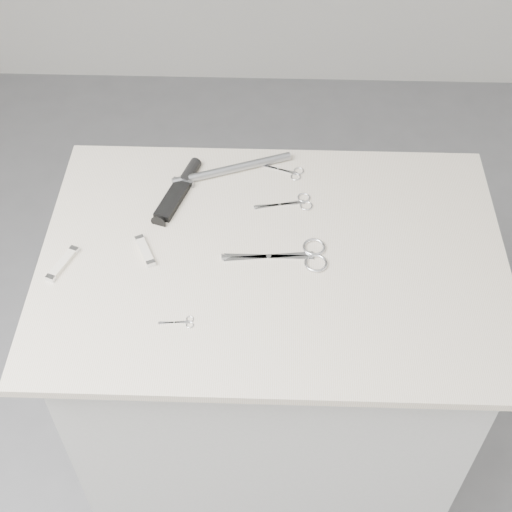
{
  "coord_description": "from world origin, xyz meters",
  "views": [
    {
      "loc": [
        -0.0,
        -1.01,
        2.06
      ],
      "look_at": [
        -0.04,
        -0.0,
        0.92
      ],
      "focal_mm": 50.0,
      "sensor_mm": 36.0,
      "label": 1
    }
  ],
  "objects_px": {
    "pocket_knife_a": "(63,263)",
    "pocket_knife_b": "(145,251)",
    "embroidery_scissors_a": "(295,203)",
    "metal_rail": "(232,169)",
    "plinth": "(270,374)",
    "tiny_scissors": "(181,322)",
    "embroidery_scissors_b": "(288,172)",
    "large_shears": "(298,256)",
    "sheathed_knife": "(181,187)"
  },
  "relations": [
    {
      "from": "plinth",
      "to": "pocket_knife_b",
      "type": "xyz_separation_m",
      "value": [
        -0.27,
        -0.0,
        0.48
      ]
    },
    {
      "from": "embroidery_scissors_b",
      "to": "pocket_knife_b",
      "type": "bearing_deg",
      "value": -119.49
    },
    {
      "from": "plinth",
      "to": "sheathed_knife",
      "type": "height_order",
      "value": "sheathed_knife"
    },
    {
      "from": "tiny_scissors",
      "to": "metal_rail",
      "type": "bearing_deg",
      "value": 75.9
    },
    {
      "from": "embroidery_scissors_a",
      "to": "sheathed_knife",
      "type": "relative_size",
      "value": 0.66
    },
    {
      "from": "embroidery_scissors_a",
      "to": "large_shears",
      "type": "bearing_deg",
      "value": -98.18
    },
    {
      "from": "large_shears",
      "to": "embroidery_scissors_a",
      "type": "xyz_separation_m",
      "value": [
        -0.01,
        0.16,
        -0.0
      ]
    },
    {
      "from": "embroidery_scissors_a",
      "to": "embroidery_scissors_b",
      "type": "distance_m",
      "value": 0.11
    },
    {
      "from": "plinth",
      "to": "pocket_knife_a",
      "type": "distance_m",
      "value": 0.65
    },
    {
      "from": "plinth",
      "to": "embroidery_scissors_b",
      "type": "bearing_deg",
      "value": 83.14
    },
    {
      "from": "sheathed_knife",
      "to": "metal_rail",
      "type": "distance_m",
      "value": 0.13
    },
    {
      "from": "sheathed_knife",
      "to": "pocket_knife_b",
      "type": "height_order",
      "value": "sheathed_knife"
    },
    {
      "from": "large_shears",
      "to": "embroidery_scissors_b",
      "type": "bearing_deg",
      "value": 91.04
    },
    {
      "from": "large_shears",
      "to": "pocket_knife_a",
      "type": "height_order",
      "value": "pocket_knife_a"
    },
    {
      "from": "sheathed_knife",
      "to": "metal_rail",
      "type": "xyz_separation_m",
      "value": [
        0.12,
        0.07,
        0.0
      ]
    },
    {
      "from": "tiny_scissors",
      "to": "large_shears",
      "type": "bearing_deg",
      "value": 33.68
    },
    {
      "from": "tiny_scissors",
      "to": "pocket_knife_b",
      "type": "height_order",
      "value": "pocket_knife_b"
    },
    {
      "from": "metal_rail",
      "to": "pocket_knife_a",
      "type": "bearing_deg",
      "value": -138.09
    },
    {
      "from": "embroidery_scissors_a",
      "to": "metal_rail",
      "type": "xyz_separation_m",
      "value": [
        -0.15,
        0.1,
        0.01
      ]
    },
    {
      "from": "pocket_knife_a",
      "to": "embroidery_scissors_a",
      "type": "bearing_deg",
      "value": -45.39
    },
    {
      "from": "large_shears",
      "to": "metal_rail",
      "type": "relative_size",
      "value": 0.76
    },
    {
      "from": "pocket_knife_a",
      "to": "pocket_knife_b",
      "type": "relative_size",
      "value": 1.12
    },
    {
      "from": "large_shears",
      "to": "embroidery_scissors_b",
      "type": "xyz_separation_m",
      "value": [
        -0.02,
        0.27,
        -0.0
      ]
    },
    {
      "from": "large_shears",
      "to": "pocket_knife_b",
      "type": "relative_size",
      "value": 2.51
    },
    {
      "from": "sheathed_knife",
      "to": "pocket_knife_b",
      "type": "distance_m",
      "value": 0.21
    },
    {
      "from": "embroidery_scissors_a",
      "to": "metal_rail",
      "type": "distance_m",
      "value": 0.18
    },
    {
      "from": "pocket_knife_a",
      "to": "pocket_knife_b",
      "type": "distance_m",
      "value": 0.17
    },
    {
      "from": "tiny_scissors",
      "to": "pocket_knife_a",
      "type": "bearing_deg",
      "value": 147.45
    },
    {
      "from": "large_shears",
      "to": "sheathed_knife",
      "type": "relative_size",
      "value": 1.1
    },
    {
      "from": "embroidery_scissors_b",
      "to": "metal_rail",
      "type": "bearing_deg",
      "value": -159.27
    },
    {
      "from": "pocket_knife_a",
      "to": "metal_rail",
      "type": "height_order",
      "value": "metal_rail"
    },
    {
      "from": "sheathed_knife",
      "to": "pocket_knife_a",
      "type": "height_order",
      "value": "sheathed_knife"
    },
    {
      "from": "plinth",
      "to": "pocket_knife_a",
      "type": "xyz_separation_m",
      "value": [
        -0.44,
        -0.04,
        0.48
      ]
    },
    {
      "from": "pocket_knife_a",
      "to": "metal_rail",
      "type": "relative_size",
      "value": 0.34
    },
    {
      "from": "embroidery_scissors_b",
      "to": "pocket_knife_b",
      "type": "xyz_separation_m",
      "value": [
        -0.31,
        -0.27,
        0.0
      ]
    },
    {
      "from": "pocket_knife_b",
      "to": "metal_rail",
      "type": "bearing_deg",
      "value": -58.75
    },
    {
      "from": "pocket_knife_b",
      "to": "tiny_scissors",
      "type": "bearing_deg",
      "value": -178.0
    },
    {
      "from": "embroidery_scissors_a",
      "to": "pocket_knife_a",
      "type": "relative_size",
      "value": 1.35
    },
    {
      "from": "large_shears",
      "to": "embroidery_scissors_b",
      "type": "relative_size",
      "value": 2.02
    },
    {
      "from": "plinth",
      "to": "pocket_knife_b",
      "type": "relative_size",
      "value": 10.14
    },
    {
      "from": "plinth",
      "to": "embroidery_scissors_b",
      "type": "relative_size",
      "value": 8.17
    },
    {
      "from": "pocket_knife_a",
      "to": "tiny_scissors",
      "type": "bearing_deg",
      "value": -96.01
    },
    {
      "from": "plinth",
      "to": "pocket_knife_a",
      "type": "height_order",
      "value": "pocket_knife_a"
    },
    {
      "from": "plinth",
      "to": "large_shears",
      "type": "relative_size",
      "value": 4.04
    },
    {
      "from": "plinth",
      "to": "large_shears",
      "type": "height_order",
      "value": "large_shears"
    },
    {
      "from": "plinth",
      "to": "metal_rail",
      "type": "distance_m",
      "value": 0.56
    },
    {
      "from": "plinth",
      "to": "pocket_knife_b",
      "type": "bearing_deg",
      "value": -179.8
    },
    {
      "from": "large_shears",
      "to": "sheathed_knife",
      "type": "xyz_separation_m",
      "value": [
        -0.27,
        0.2,
        0.0
      ]
    },
    {
      "from": "large_shears",
      "to": "tiny_scissors",
      "type": "distance_m",
      "value": 0.3
    },
    {
      "from": "plinth",
      "to": "metal_rail",
      "type": "bearing_deg",
      "value": 111.14
    }
  ]
}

